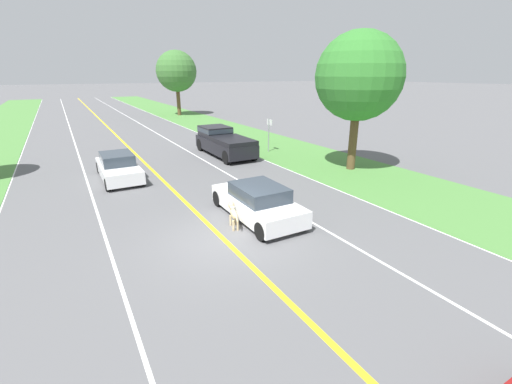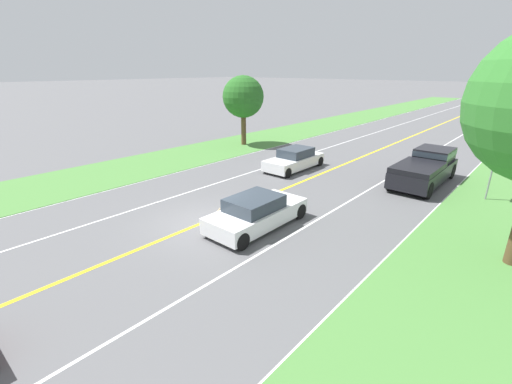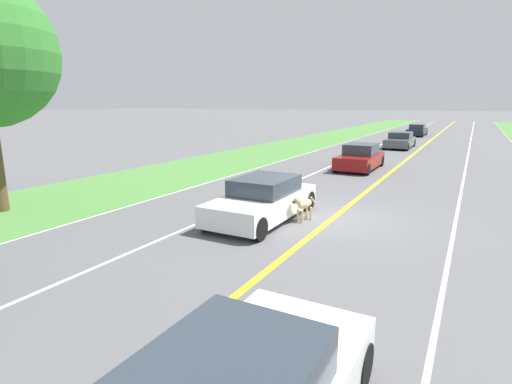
{
  "view_description": "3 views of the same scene",
  "coord_description": "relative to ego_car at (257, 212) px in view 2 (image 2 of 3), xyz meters",
  "views": [
    {
      "loc": [
        -4.18,
        -9.57,
        5.35
      ],
      "look_at": [
        2.21,
        1.77,
        0.82
      ],
      "focal_mm": 24.0,
      "sensor_mm": 36.0,
      "label": 1
    },
    {
      "loc": [
        10.41,
        -8.45,
        6.14
      ],
      "look_at": [
        1.21,
        2.01,
        1.12
      ],
      "focal_mm": 24.0,
      "sensor_mm": 36.0,
      "label": 2
    },
    {
      "loc": [
        -3.72,
        12.11,
        3.64
      ],
      "look_at": [
        1.78,
        1.98,
        1.06
      ],
      "focal_mm": 28.0,
      "sensor_mm": 36.0,
      "label": 3
    }
  ],
  "objects": [
    {
      "name": "ground_plane",
      "position": [
        -1.95,
        -1.2,
        -0.63
      ],
      "size": [
        400.0,
        400.0,
        0.0
      ],
      "primitive_type": "plane",
      "color": "#5B5B5E"
    },
    {
      "name": "centre_divider_line",
      "position": [
        -1.95,
        -1.2,
        -0.63
      ],
      "size": [
        0.18,
        160.0,
        0.01
      ],
      "primitive_type": "cube",
      "color": "yellow",
      "rests_on": "ground"
    },
    {
      "name": "lane_edge_line_right",
      "position": [
        5.05,
        -1.2,
        -0.63
      ],
      "size": [
        0.14,
        160.0,
        0.01
      ],
      "primitive_type": "cube",
      "color": "white",
      "rests_on": "ground"
    },
    {
      "name": "lane_edge_line_left",
      "position": [
        -8.95,
        -1.2,
        -0.63
      ],
      "size": [
        0.14,
        160.0,
        0.01
      ],
      "primitive_type": "cube",
      "color": "white",
      "rests_on": "ground"
    },
    {
      "name": "lane_dash_same_dir",
      "position": [
        1.55,
        -1.2,
        -0.63
      ],
      "size": [
        0.1,
        160.0,
        0.01
      ],
      "primitive_type": "cube",
      "color": "white",
      "rests_on": "ground"
    },
    {
      "name": "lane_dash_oncoming",
      "position": [
        -5.45,
        -1.2,
        -0.63
      ],
      "size": [
        0.1,
        160.0,
        0.01
      ],
      "primitive_type": "cube",
      "color": "white",
      "rests_on": "ground"
    },
    {
      "name": "grass_verge_right",
      "position": [
        8.05,
        -1.2,
        -0.62
      ],
      "size": [
        6.0,
        160.0,
        0.03
      ],
      "primitive_type": "cube",
      "color": "#4C843D",
      "rests_on": "ground"
    },
    {
      "name": "grass_verge_left",
      "position": [
        -11.95,
        -1.2,
        -0.62
      ],
      "size": [
        6.0,
        160.0,
        0.03
      ],
      "primitive_type": "cube",
      "color": "#4C843D",
      "rests_on": "ground"
    },
    {
      "name": "ego_car",
      "position": [
        0.0,
        0.0,
        0.0
      ],
      "size": [
        1.93,
        4.51,
        1.34
      ],
      "color": "white",
      "rests_on": "ground"
    },
    {
      "name": "dog",
      "position": [
        -1.22,
        -0.36,
        -0.08
      ],
      "size": [
        0.43,
        1.21,
        0.88
      ],
      "rotation": [
        0.0,
        0.0,
        -0.23
      ],
      "color": "#D1B784",
      "rests_on": "ground"
    },
    {
      "name": "pickup_truck",
      "position": [
        3.37,
        10.64,
        0.29
      ],
      "size": [
        2.14,
        5.77,
        1.78
      ],
      "color": "black",
      "rests_on": "ground"
    },
    {
      "name": "oncoming_car",
      "position": [
        -3.87,
        8.13,
        -0.0
      ],
      "size": [
        1.84,
        4.46,
        1.35
      ],
      "rotation": [
        0.0,
        0.0,
        3.14
      ],
      "color": "white",
      "rests_on": "ground"
    },
    {
      "name": "roadside_tree_left_near",
      "position": [
        -11.53,
        11.49,
        3.33
      ],
      "size": [
        3.4,
        3.4,
        5.69
      ],
      "color": "brown",
      "rests_on": "ground"
    },
    {
      "name": "street_sign",
      "position": [
        6.55,
        9.87,
        0.86
      ],
      "size": [
        0.11,
        0.64,
        2.35
      ],
      "color": "gray",
      "rests_on": "ground"
    }
  ]
}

